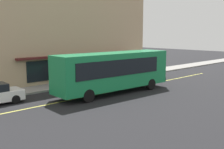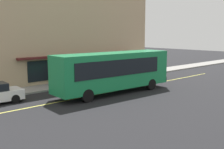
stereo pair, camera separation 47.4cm
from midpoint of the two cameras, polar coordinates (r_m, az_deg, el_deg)
The scene contains 7 objects.
ground at distance 22.93m, azimuth -3.13°, elevation -4.31°, with size 120.00×120.00×0.00m, color black.
sidewalk at distance 27.09m, azimuth -10.09°, elevation -2.24°, with size 80.00×2.61×0.15m, color gray.
lane_centre_stripe at distance 22.93m, azimuth -3.13°, elevation -4.30°, with size 36.00×0.16×0.01m, color #D8D14C.
storefront_building at distance 33.09m, azimuth -10.47°, elevation 10.26°, with size 20.72×9.04×12.26m.
bus at distance 23.32m, azimuth 1.02°, elevation 0.88°, with size 11.23×3.00×3.50m.
pedestrian_at_corner at distance 26.96m, azimuth -11.82°, elevation 0.00°, with size 0.34×0.34×1.69m.
pedestrian_near_storefront at distance 26.61m, azimuth -9.08°, elevation 0.23°, with size 0.34×0.34×1.87m.
Camera 2 is at (-13.83, -17.56, 5.19)m, focal length 43.65 mm.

